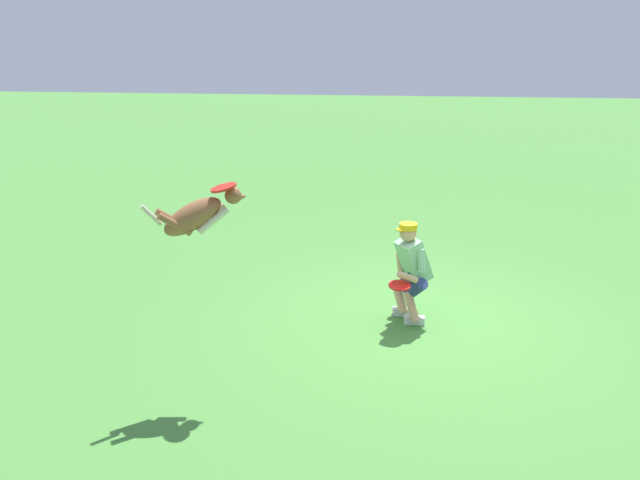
# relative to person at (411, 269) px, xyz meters

# --- Properties ---
(ground_plane) EXTENTS (60.00, 60.00, 0.00)m
(ground_plane) POSITION_rel_person_xyz_m (-0.18, -0.02, -0.70)
(ground_plane) COLOR #49893A
(person) EXTENTS (0.54, 0.71, 1.29)m
(person) POSITION_rel_person_xyz_m (0.00, 0.00, 0.00)
(person) COLOR silver
(person) RESTS_ON ground_plane
(dog) EXTENTS (0.95, 0.55, 0.54)m
(dog) POSITION_rel_person_xyz_m (2.14, 1.74, 1.12)
(dog) COLOR brown
(frisbee_flying) EXTENTS (0.36, 0.36, 0.11)m
(frisbee_flying) POSITION_rel_person_xyz_m (1.89, 1.67, 1.38)
(frisbee_flying) COLOR red
(frisbee_held) EXTENTS (0.38, 0.38, 0.06)m
(frisbee_held) POSITION_rel_person_xyz_m (0.14, 0.36, -0.09)
(frisbee_held) COLOR red
(frisbee_held) RESTS_ON person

